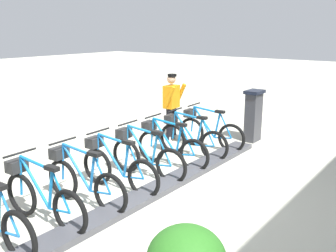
{
  "coord_description": "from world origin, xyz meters",
  "views": [
    {
      "loc": [
        -3.9,
        4.71,
        2.75
      ],
      "look_at": [
        0.5,
        -1.12,
        0.9
      ],
      "focal_mm": 41.5,
      "sensor_mm": 36.0,
      "label": 1
    }
  ],
  "objects_px": {
    "bike_docked_1": "(190,137)",
    "bike_docked_2": "(169,146)",
    "payment_kiosk": "(253,115)",
    "bike_docked_3": "(145,155)",
    "bike_docked_4": "(116,166)",
    "bike_docked_5": "(82,180)",
    "bike_docked_6": "(41,196)",
    "worker_near_rack": "(172,104)",
    "bike_docked_0": "(208,130)"
  },
  "relations": [
    {
      "from": "bike_docked_1",
      "to": "bike_docked_2",
      "type": "bearing_deg",
      "value": 90.0
    },
    {
      "from": "bike_docked_4",
      "to": "bike_docked_5",
      "type": "height_order",
      "value": "same"
    },
    {
      "from": "payment_kiosk",
      "to": "bike_docked_5",
      "type": "height_order",
      "value": "payment_kiosk"
    },
    {
      "from": "bike_docked_1",
      "to": "worker_near_rack",
      "type": "xyz_separation_m",
      "value": [
        1.11,
        -0.83,
        0.48
      ]
    },
    {
      "from": "bike_docked_0",
      "to": "worker_near_rack",
      "type": "bearing_deg",
      "value": -3.72
    },
    {
      "from": "bike_docked_1",
      "to": "bike_docked_2",
      "type": "distance_m",
      "value": 0.76
    },
    {
      "from": "bike_docked_1",
      "to": "bike_docked_6",
      "type": "xyz_separation_m",
      "value": [
        0.0,
        3.81,
        0.0
      ]
    },
    {
      "from": "bike_docked_2",
      "to": "bike_docked_4",
      "type": "xyz_separation_m",
      "value": [
        0.0,
        1.52,
        0.0
      ]
    },
    {
      "from": "bike_docked_4",
      "to": "bike_docked_3",
      "type": "bearing_deg",
      "value": -90.0
    },
    {
      "from": "bike_docked_1",
      "to": "bike_docked_2",
      "type": "relative_size",
      "value": 1.0
    },
    {
      "from": "bike_docked_2",
      "to": "worker_near_rack",
      "type": "bearing_deg",
      "value": -55.11
    },
    {
      "from": "payment_kiosk",
      "to": "bike_docked_0",
      "type": "distance_m",
      "value": 1.34
    },
    {
      "from": "bike_docked_0",
      "to": "bike_docked_6",
      "type": "bearing_deg",
      "value": 90.0
    },
    {
      "from": "payment_kiosk",
      "to": "worker_near_rack",
      "type": "xyz_separation_m",
      "value": [
        1.68,
        1.12,
        0.24
      ]
    },
    {
      "from": "bike_docked_3",
      "to": "bike_docked_5",
      "type": "distance_m",
      "value": 1.52
    },
    {
      "from": "bike_docked_6",
      "to": "worker_near_rack",
      "type": "height_order",
      "value": "worker_near_rack"
    },
    {
      "from": "bike_docked_1",
      "to": "bike_docked_4",
      "type": "distance_m",
      "value": 2.28
    },
    {
      "from": "bike_docked_5",
      "to": "bike_docked_6",
      "type": "distance_m",
      "value": 0.76
    },
    {
      "from": "bike_docked_5",
      "to": "worker_near_rack",
      "type": "height_order",
      "value": "worker_near_rack"
    },
    {
      "from": "bike_docked_3",
      "to": "bike_docked_5",
      "type": "height_order",
      "value": "same"
    },
    {
      "from": "bike_docked_2",
      "to": "bike_docked_5",
      "type": "bearing_deg",
      "value": 90.0
    },
    {
      "from": "bike_docked_0",
      "to": "bike_docked_1",
      "type": "xyz_separation_m",
      "value": [
        0.0,
        0.76,
        0.0
      ]
    },
    {
      "from": "bike_docked_1",
      "to": "bike_docked_2",
      "type": "xyz_separation_m",
      "value": [
        0.0,
        0.76,
        0.0
      ]
    },
    {
      "from": "bike_docked_1",
      "to": "bike_docked_3",
      "type": "relative_size",
      "value": 1.0
    },
    {
      "from": "bike_docked_6",
      "to": "bike_docked_2",
      "type": "bearing_deg",
      "value": -90.0
    },
    {
      "from": "bike_docked_3",
      "to": "bike_docked_2",
      "type": "bearing_deg",
      "value": -90.0
    },
    {
      "from": "payment_kiosk",
      "to": "bike_docked_3",
      "type": "bearing_deg",
      "value": 80.65
    },
    {
      "from": "bike_docked_0",
      "to": "bike_docked_3",
      "type": "height_order",
      "value": "same"
    },
    {
      "from": "payment_kiosk",
      "to": "bike_docked_5",
      "type": "bearing_deg",
      "value": 83.47
    },
    {
      "from": "payment_kiosk",
      "to": "bike_docked_0",
      "type": "relative_size",
      "value": 0.74
    },
    {
      "from": "payment_kiosk",
      "to": "bike_docked_1",
      "type": "distance_m",
      "value": 2.05
    },
    {
      "from": "bike_docked_4",
      "to": "worker_near_rack",
      "type": "distance_m",
      "value": 3.34
    },
    {
      "from": "bike_docked_3",
      "to": "bike_docked_4",
      "type": "xyz_separation_m",
      "value": [
        0.0,
        0.76,
        0.0
      ]
    },
    {
      "from": "bike_docked_5",
      "to": "worker_near_rack",
      "type": "xyz_separation_m",
      "value": [
        1.11,
        -3.88,
        0.48
      ]
    },
    {
      "from": "bike_docked_3",
      "to": "bike_docked_1",
      "type": "bearing_deg",
      "value": -90.0
    },
    {
      "from": "bike_docked_0",
      "to": "bike_docked_6",
      "type": "relative_size",
      "value": 1.0
    },
    {
      "from": "bike_docked_6",
      "to": "bike_docked_1",
      "type": "bearing_deg",
      "value": -90.0
    },
    {
      "from": "worker_near_rack",
      "to": "bike_docked_1",
      "type": "bearing_deg",
      "value": 143.15
    },
    {
      "from": "bike_docked_5",
      "to": "worker_near_rack",
      "type": "distance_m",
      "value": 4.06
    },
    {
      "from": "payment_kiosk",
      "to": "bike_docked_2",
      "type": "distance_m",
      "value": 2.78
    },
    {
      "from": "payment_kiosk",
      "to": "bike_docked_5",
      "type": "relative_size",
      "value": 0.74
    },
    {
      "from": "bike_docked_6",
      "to": "bike_docked_5",
      "type": "bearing_deg",
      "value": -90.0
    },
    {
      "from": "bike_docked_0",
      "to": "bike_docked_2",
      "type": "bearing_deg",
      "value": 90.0
    },
    {
      "from": "bike_docked_2",
      "to": "bike_docked_4",
      "type": "height_order",
      "value": "same"
    },
    {
      "from": "bike_docked_1",
      "to": "bike_docked_3",
      "type": "height_order",
      "value": "same"
    },
    {
      "from": "bike_docked_3",
      "to": "worker_near_rack",
      "type": "relative_size",
      "value": 1.04
    },
    {
      "from": "bike_docked_4",
      "to": "bike_docked_0",
      "type": "bearing_deg",
      "value": -90.0
    },
    {
      "from": "bike_docked_2",
      "to": "bike_docked_0",
      "type": "bearing_deg",
      "value": -90.0
    },
    {
      "from": "bike_docked_3",
      "to": "bike_docked_6",
      "type": "distance_m",
      "value": 2.28
    },
    {
      "from": "payment_kiosk",
      "to": "bike_docked_3",
      "type": "relative_size",
      "value": 0.74
    }
  ]
}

